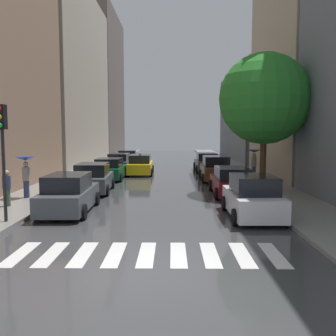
{
  "coord_description": "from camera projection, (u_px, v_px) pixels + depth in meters",
  "views": [
    {
      "loc": [
        0.7,
        -8.77,
        3.46
      ],
      "look_at": [
        0.47,
        16.42,
        1.0
      ],
      "focal_mm": 39.56,
      "sensor_mm": 36.0,
      "label": 1
    }
  ],
  "objects": [
    {
      "name": "parked_car_right_second",
      "position": [
        231.0,
        182.0,
        20.24
      ],
      "size": [
        2.12,
        4.55,
        1.55
      ],
      "rotation": [
        0.0,
        0.0,
        1.57
      ],
      "color": "maroon",
      "rests_on": "ground"
    },
    {
      "name": "parked_car_left_second",
      "position": [
        93.0,
        179.0,
        21.21
      ],
      "size": [
        2.27,
        4.32,
        1.68
      ],
      "rotation": [
        0.0,
        0.0,
        1.62
      ],
      "color": "#474C51",
      "rests_on": "ground"
    },
    {
      "name": "pedestrian_by_kerb",
      "position": [
        254.0,
        157.0,
        26.32
      ],
      "size": [
        1.06,
        1.06,
        2.06
      ],
      "rotation": [
        0.0,
        0.0,
        0.69
      ],
      "color": "navy",
      "rests_on": "sidewalk_right"
    },
    {
      "name": "parked_car_left_fifth",
      "position": [
        128.0,
        158.0,
        37.96
      ],
      "size": [
        2.29,
        4.1,
        1.59
      ],
      "rotation": [
        0.0,
        0.0,
        1.61
      ],
      "color": "#B2B7BF",
      "rests_on": "ground"
    },
    {
      "name": "sidewalk_right",
      "position": [
        237.0,
        170.0,
        32.89
      ],
      "size": [
        3.0,
        72.0,
        0.15
      ],
      "primitive_type": "cube",
      "color": "gray",
      "rests_on": "ground"
    },
    {
      "name": "parked_car_right_nearest",
      "position": [
        253.0,
        198.0,
        14.89
      ],
      "size": [
        2.07,
        4.06,
        1.74
      ],
      "rotation": [
        0.0,
        0.0,
        1.58
      ],
      "color": "silver",
      "rests_on": "ground"
    },
    {
      "name": "taxi_midroad",
      "position": [
        140.0,
        165.0,
        30.09
      ],
      "size": [
        2.12,
        4.5,
        1.81
      ],
      "rotation": [
        0.0,
        0.0,
        1.58
      ],
      "color": "yellow",
      "rests_on": "ground"
    },
    {
      "name": "building_left_mid",
      "position": [
        64.0,
        78.0,
        40.16
      ],
      "size": [
        6.0,
        20.92,
        18.56
      ],
      "primitive_type": "cube",
      "color": "#9E9384",
      "rests_on": "ground"
    },
    {
      "name": "crosswalk_stripes",
      "position": [
        147.0,
        254.0,
        10.47
      ],
      "size": [
        7.65,
        2.2,
        0.01
      ],
      "color": "silver",
      "rests_on": "ground"
    },
    {
      "name": "ground_plane",
      "position": [
        164.0,
        171.0,
        32.96
      ],
      "size": [
        28.0,
        72.0,
        0.04
      ],
      "primitive_type": "cube",
      "color": "#3C3C3E"
    },
    {
      "name": "building_right_far",
      "position": [
        256.0,
        116.0,
        45.06
      ],
      "size": [
        6.0,
        20.4,
        10.71
      ],
      "primitive_type": "cube",
      "color": "slate",
      "rests_on": "ground"
    },
    {
      "name": "lamp_post_right",
      "position": [
        247.0,
        120.0,
        23.72
      ],
      "size": [
        0.6,
        0.28,
        7.14
      ],
      "color": "#595B60",
      "rests_on": "sidewalk_right"
    },
    {
      "name": "sidewalk_left",
      "position": [
        91.0,
        170.0,
        33.01
      ],
      "size": [
        3.0,
        72.0,
        0.15
      ],
      "primitive_type": "cube",
      "color": "gray",
      "rests_on": "ground"
    },
    {
      "name": "parked_car_right_third",
      "position": [
        216.0,
        169.0,
        26.35
      ],
      "size": [
        2.15,
        4.3,
        1.76
      ],
      "rotation": [
        0.0,
        0.0,
        1.57
      ],
      "color": "brown",
      "rests_on": "ground"
    },
    {
      "name": "street_tree_right",
      "position": [
        264.0,
        99.0,
        20.83
      ],
      "size": [
        5.13,
        5.13,
        7.74
      ],
      "color": "#513823",
      "rests_on": "sidewalk_right"
    },
    {
      "name": "building_right_mid",
      "position": [
        309.0,
        58.0,
        27.73
      ],
      "size": [
        6.0,
        12.35,
        18.02
      ],
      "primitive_type": "cube",
      "color": "#B2A38C",
      "rests_on": "ground"
    },
    {
      "name": "parked_car_left_nearest",
      "position": [
        69.0,
        194.0,
        15.93
      ],
      "size": [
        2.12,
        4.52,
        1.68
      ],
      "rotation": [
        0.0,
        0.0,
        1.59
      ],
      "color": "#474C51",
      "rests_on": "ground"
    },
    {
      "name": "pedestrian_near_tree",
      "position": [
        7.0,
        187.0,
        16.48
      ],
      "size": [
        0.36,
        0.36,
        1.62
      ],
      "rotation": [
        0.0,
        0.0,
        3.44
      ],
      "color": "#38513D",
      "rests_on": "sidewalk_left"
    },
    {
      "name": "parked_car_left_fourth",
      "position": [
        119.0,
        163.0,
        32.72
      ],
      "size": [
        2.14,
        4.22,
        1.57
      ],
      "rotation": [
        0.0,
        0.0,
        1.54
      ],
      "color": "#474C51",
      "rests_on": "ground"
    },
    {
      "name": "parked_car_left_third",
      "position": [
        110.0,
        169.0,
        26.89
      ],
      "size": [
        2.2,
        4.13,
        1.57
      ],
      "rotation": [
        0.0,
        0.0,
        1.56
      ],
      "color": "#0C4C2D",
      "rests_on": "ground"
    },
    {
      "name": "traffic_light_left_corner",
      "position": [
        2.0,
        137.0,
        13.42
      ],
      "size": [
        0.3,
        0.42,
        4.3
      ],
      "color": "black",
      "rests_on": "sidewalk_left"
    },
    {
      "name": "pedestrian_foreground",
      "position": [
        26.0,
        168.0,
        18.58
      ],
      "size": [
        1.02,
        1.02,
        2.08
      ],
      "rotation": [
        0.0,
        0.0,
        3.14
      ],
      "color": "navy",
      "rests_on": "sidewalk_left"
    },
    {
      "name": "building_left_far",
      "position": [
        99.0,
        85.0,
        59.32
      ],
      "size": [
        6.0,
        17.2,
        22.05
      ],
      "primitive_type": "cube",
      "color": "#564C47",
      "rests_on": "ground"
    },
    {
      "name": "parked_car_right_fourth",
      "position": [
        206.0,
        162.0,
        32.87
      ],
      "size": [
        2.1,
        4.54,
        1.63
      ],
      "rotation": [
        0.0,
        0.0,
        1.58
      ],
      "color": "#474C51",
      "rests_on": "ground"
    }
  ]
}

